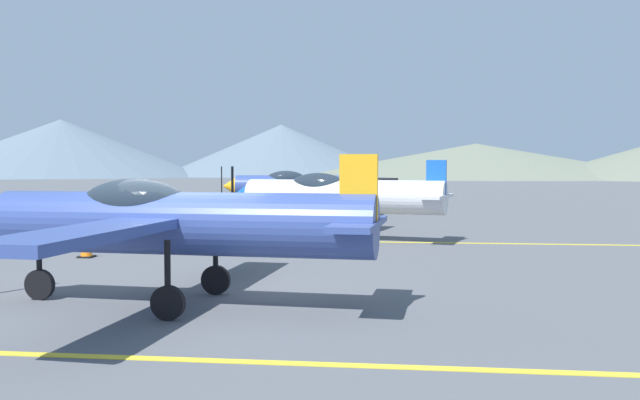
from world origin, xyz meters
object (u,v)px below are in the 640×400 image
at_px(airplane_mid, 335,195).
at_px(car_sedan, 379,191).
at_px(airplane_near, 167,221).
at_px(airplane_far, 298,185).
at_px(traffic_cone_front, 86,246).

relative_size(airplane_mid, car_sedan, 1.76).
bearing_deg(airplane_near, airplane_mid, 80.05).
distance_m(airplane_mid, car_sedan, 17.95).
distance_m(airplane_near, car_sedan, 28.24).
height_order(airplane_near, airplane_mid, same).
height_order(airplane_mid, airplane_far, same).
xyz_separation_m(airplane_mid, traffic_cone_front, (-5.77, -4.84, -1.10)).
height_order(airplane_far, car_sedan, airplane_far).
xyz_separation_m(airplane_near, car_sedan, (2.62, 28.11, -0.54)).
relative_size(airplane_mid, airplane_far, 0.99).
relative_size(airplane_far, traffic_cone_front, 13.93).
height_order(airplane_near, airplane_far, same).
relative_size(airplane_near, airplane_mid, 1.01).
height_order(airplane_mid, traffic_cone_front, airplane_mid).
relative_size(airplane_far, car_sedan, 1.77).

